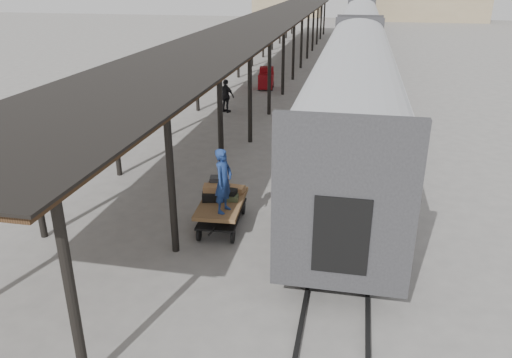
{
  "coord_description": "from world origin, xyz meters",
  "views": [
    {
      "loc": [
        3.28,
        -13.51,
        7.21
      ],
      "look_at": [
        0.63,
        -0.42,
        1.7
      ],
      "focal_mm": 35.0,
      "sensor_mm": 36.0,
      "label": 1
    }
  ],
  "objects_px": {
    "baggage_cart": "(222,207)",
    "pedestrian": "(226,96)",
    "porter": "(223,181)",
    "luggage_tug": "(266,79)"
  },
  "relations": [
    {
      "from": "luggage_tug",
      "to": "pedestrian",
      "type": "xyz_separation_m",
      "value": [
        -1.07,
        -6.54,
        0.28
      ]
    },
    {
      "from": "luggage_tug",
      "to": "porter",
      "type": "distance_m",
      "value": 20.67
    },
    {
      "from": "baggage_cart",
      "to": "pedestrian",
      "type": "xyz_separation_m",
      "value": [
        -3.33,
        13.3,
        0.27
      ]
    },
    {
      "from": "porter",
      "to": "pedestrian",
      "type": "height_order",
      "value": "porter"
    },
    {
      "from": "pedestrian",
      "to": "baggage_cart",
      "type": "bearing_deg",
      "value": 127.36
    },
    {
      "from": "luggage_tug",
      "to": "pedestrian",
      "type": "height_order",
      "value": "pedestrian"
    },
    {
      "from": "pedestrian",
      "to": "luggage_tug",
      "type": "bearing_deg",
      "value": -75.99
    },
    {
      "from": "porter",
      "to": "baggage_cart",
      "type": "bearing_deg",
      "value": 34.92
    },
    {
      "from": "baggage_cart",
      "to": "porter",
      "type": "bearing_deg",
      "value": -72.47
    },
    {
      "from": "luggage_tug",
      "to": "baggage_cart",
      "type": "bearing_deg",
      "value": -89.31
    }
  ]
}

